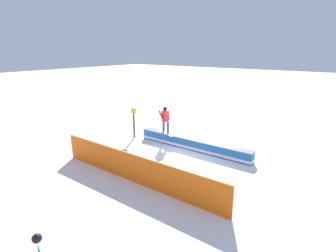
{
  "coord_description": "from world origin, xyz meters",
  "views": [
    {
      "loc": [
        -6.84,
        11.55,
        5.22
      ],
      "look_at": [
        0.9,
        0.99,
        1.4
      ],
      "focal_mm": 28.28,
      "sensor_mm": 36.0,
      "label": 1
    }
  ],
  "objects": [
    {
      "name": "grind_box",
      "position": [
        0.0,
        0.0,
        0.28
      ],
      "size": [
        6.63,
        0.53,
        0.62
      ],
      "color": "blue",
      "rests_on": "ground_plane"
    },
    {
      "name": "snowboarder",
      "position": [
        1.85,
        -0.03,
        1.43
      ],
      "size": [
        1.55,
        0.87,
        1.5
      ],
      "color": "silver",
      "rests_on": "grind_box"
    },
    {
      "name": "trail_marker",
      "position": [
        3.93,
        0.36,
        0.99
      ],
      "size": [
        0.4,
        0.1,
        1.83
      ],
      "color": "#262628",
      "rests_on": "ground_plane"
    },
    {
      "name": "ground_plane",
      "position": [
        0.0,
        0.0,
        0.0
      ],
      "size": [
        120.0,
        120.0,
        0.0
      ],
      "primitive_type": "plane",
      "color": "white"
    },
    {
      "name": "safety_fence",
      "position": [
        0.0,
        4.51,
        0.6
      ],
      "size": [
        8.41,
        0.11,
        1.2
      ],
      "primitive_type": "cube",
      "rotation": [
        0.0,
        0.0,
        -0.01
      ],
      "color": "#F7600F",
      "rests_on": "ground_plane"
    }
  ]
}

